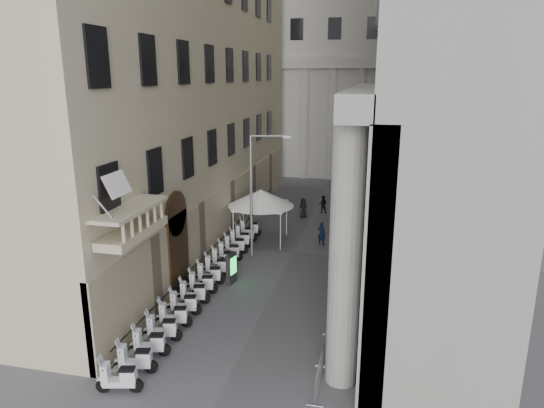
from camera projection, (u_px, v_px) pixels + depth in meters
The scene contains 34 objects.
far_building at pixel (339, 42), 55.32m from camera, with size 22.00×10.00×30.00m, color #BAB8B0.
iron_fence at pixel (225, 254), 31.83m from camera, with size 0.30×28.00×1.40m, color black, non-canonical shape.
blue_awning at pixel (361, 226), 37.60m from camera, with size 1.60×3.00×3.00m, color navy, non-canonical shape.
flag at pixel (133, 367), 19.51m from camera, with size 1.00×1.40×8.20m, color #9E0C11, non-canonical shape.
scooter_0 at pixel (121, 392), 17.98m from camera, with size 0.56×1.40×1.50m, color white, non-canonical shape.
scooter_1 at pixel (137, 373), 19.13m from camera, with size 0.56×1.40×1.50m, color white, non-canonical shape.
scooter_2 at pixel (151, 356), 20.28m from camera, with size 0.56×1.40×1.50m, color white, non-canonical shape.
scooter_3 at pixel (163, 341), 21.44m from camera, with size 0.56×1.40×1.50m, color white, non-canonical shape.
scooter_4 at pixel (175, 327), 22.59m from camera, with size 0.56×1.40×1.50m, color white, non-canonical shape.
scooter_5 at pixel (185, 315), 23.75m from camera, with size 0.56×1.40×1.50m, color white, non-canonical shape.
scooter_6 at pixel (194, 304), 24.90m from camera, with size 0.56×1.40×1.50m, color white, non-canonical shape.
scooter_7 at pixel (202, 293), 26.05m from camera, with size 0.56×1.40×1.50m, color white, non-canonical shape.
scooter_8 at pixel (210, 284), 27.21m from camera, with size 0.56×1.40×1.50m, color white, non-canonical shape.
scooter_9 at pixel (217, 276), 28.36m from camera, with size 0.56×1.40×1.50m, color white, non-canonical shape.
scooter_10 at pixel (224, 268), 29.51m from camera, with size 0.56×1.40×1.50m, color white, non-canonical shape.
scooter_11 at pixel (230, 260), 30.67m from camera, with size 0.56×1.40×1.50m, color white, non-canonical shape.
scooter_12 at pixel (235, 254), 31.82m from camera, with size 0.56×1.40×1.50m, color white, non-canonical shape.
scooter_13 at pixel (240, 247), 32.98m from camera, with size 0.56×1.40×1.50m, color white, non-canonical shape.
scooter_14 at pixel (245, 242), 34.13m from camera, with size 0.56×1.40×1.50m, color white, non-canonical shape.
scooter_15 at pixel (250, 236), 35.28m from camera, with size 0.56×1.40×1.50m, color white, non-canonical shape.
barrier_0 at pixel (319, 386), 18.32m from camera, with size 0.60×2.40×1.10m, color #ADAFB5, non-canonical shape.
barrier_1 at pixel (326, 351), 20.67m from camera, with size 0.60×2.40×1.10m, color #ADAFB5, non-canonical shape.
barrier_2 at pixel (332, 322), 23.03m from camera, with size 0.60×2.40×1.10m, color #ADAFB5, non-canonical shape.
barrier_3 at pixel (337, 299), 25.39m from camera, with size 0.60×2.40×1.10m, color #ADAFB5, non-canonical shape.
barrier_4 at pixel (341, 280), 27.74m from camera, with size 0.60×2.40×1.10m, color #ADAFB5, non-canonical shape.
barrier_5 at pixel (344, 264), 30.10m from camera, with size 0.60×2.40×1.10m, color #ADAFB5, non-canonical shape.
barrier_6 at pixel (347, 250), 32.46m from camera, with size 0.60×2.40×1.10m, color #ADAFB5, non-canonical shape.
barrier_7 at pixel (349, 238), 34.81m from camera, with size 0.60×2.40×1.10m, color #ADAFB5, non-canonical shape.
security_tent at pixel (262, 199), 33.39m from camera, with size 4.58×4.58×3.72m.
street_lamp at pixel (256, 186), 30.36m from camera, with size 2.52×0.72×7.81m.
info_kiosk at pixel (232, 268), 27.15m from camera, with size 0.43×0.86×1.75m.
pedestrian_a at pixel (322, 234), 33.31m from camera, with size 0.59×0.39×1.62m, color #0D1735.
pedestrian_b at pixel (323, 204), 40.98m from camera, with size 0.74×0.58×1.52m, color black.
pedestrian_c at pixel (303, 208), 39.64m from camera, with size 0.81×0.52×1.65m, color black.
Camera 1 is at (5.21, -10.51, 11.41)m, focal length 32.00 mm.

